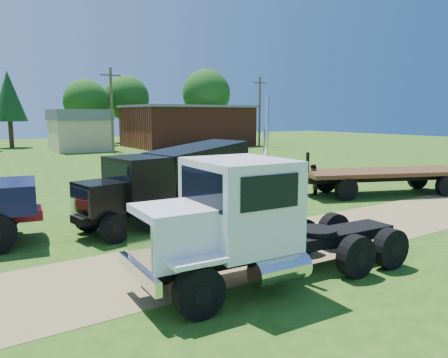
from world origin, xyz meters
TOP-DOWN VIEW (x-y plane):
  - ground at (0.00, 0.00)m, footprint 140.00×140.00m
  - dirt_track at (0.00, 0.00)m, footprint 120.00×4.20m
  - white_semi_tractor at (-4.20, -2.09)m, footprint 7.76×3.01m
  - black_dump_truck at (-2.74, 4.45)m, footprint 7.27×3.14m
  - orange_pickup at (0.84, 9.30)m, footprint 6.68×4.52m
  - flatbed_trailer at (9.33, 3.64)m, footprint 9.27×5.85m
  - spectator_b at (6.01, 5.60)m, footprint 0.97×0.89m
  - brick_building at (18.00, 40.00)m, footprint 15.40×10.40m
  - tan_shed at (4.00, 40.00)m, footprint 6.20×5.40m
  - utility_poles at (6.00, 35.00)m, footprint 42.20×0.28m
  - tree_row at (4.34, 49.84)m, footprint 55.78×11.79m

SIDE VIEW (x-z plane):
  - ground at x=0.00m, z-range 0.00..0.00m
  - dirt_track at x=0.00m, z-range 0.00..0.01m
  - spectator_b at x=6.01m, z-range 0.00..1.60m
  - orange_pickup at x=0.84m, z-range 0.00..1.70m
  - flatbed_trailer at x=9.33m, z-range -0.16..2.12m
  - white_semi_tractor at x=-4.20m, z-range -0.73..3.90m
  - black_dump_truck at x=-2.74m, z-range 0.15..3.24m
  - tan_shed at x=4.00m, z-range 0.07..4.77m
  - brick_building at x=18.00m, z-range 0.01..5.31m
  - utility_poles at x=6.00m, z-range 0.21..9.21m
  - tree_row at x=4.34m, z-range 1.00..12.32m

